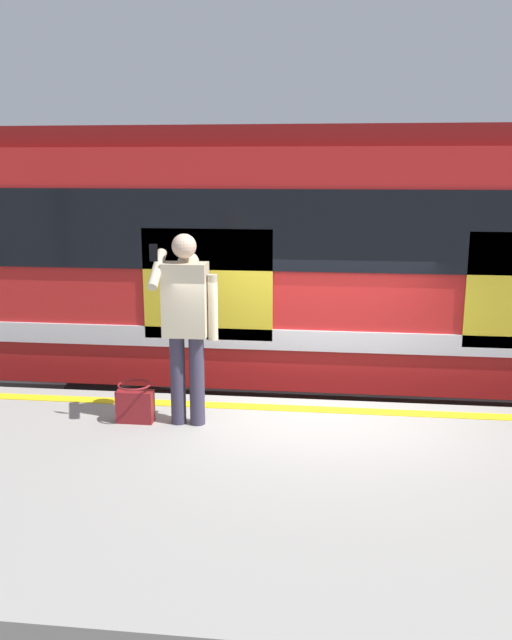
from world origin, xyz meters
The scene contains 8 objects.
ground_plane centered at (0.00, 0.00, 0.00)m, with size 24.72×24.72×0.00m, color #4C4742.
platform centered at (0.00, 1.82, 0.57)m, with size 12.74×3.64×1.15m, color gray.
safety_line centered at (0.00, 0.30, 1.15)m, with size 12.48×0.16×0.01m, color yellow.
track_rail_near centered at (0.00, -1.52, 0.08)m, with size 16.56×0.08×0.16m, color slate.
track_rail_far centered at (0.00, -2.96, 0.08)m, with size 16.56×0.08×0.16m, color slate.
train_carriage centered at (-0.53, -2.23, 2.43)m, with size 10.27×2.97×3.79m.
passenger centered at (1.16, 0.78, 2.20)m, with size 0.57×0.55×1.78m.
handbag centered at (1.67, 0.82, 1.33)m, with size 0.34×0.31×0.38m.
Camera 1 is at (-0.15, 6.52, 3.51)m, focal length 37.11 mm.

